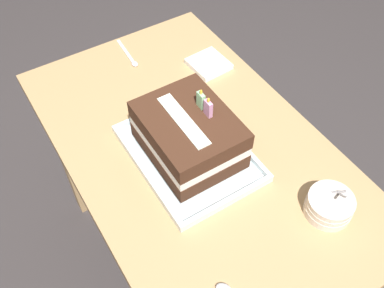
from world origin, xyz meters
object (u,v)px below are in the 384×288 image
object	(u,v)px
foil_tray	(189,154)
napkin_pile	(209,64)
birthday_cake	(189,135)
bowl_stack	(329,205)
serving_spoon_near_tray	(131,58)

from	to	relation	value
foil_tray	napkin_pile	distance (m)	0.37
birthday_cake	bowl_stack	xyz separation A→B (m)	(0.32, 0.19, -0.06)
foil_tray	bowl_stack	bearing A→B (deg)	30.98
foil_tray	napkin_pile	world-z (taller)	foil_tray
foil_tray	bowl_stack	size ratio (longest dim) A/B	3.22
bowl_stack	serving_spoon_near_tray	size ratio (longest dim) A/B	0.73
birthday_cake	serving_spoon_near_tray	size ratio (longest dim) A/B	1.65
birthday_cake	serving_spoon_near_tray	world-z (taller)	birthday_cake
bowl_stack	napkin_pile	xyz separation A→B (m)	(-0.59, 0.05, -0.02)
foil_tray	serving_spoon_near_tray	bearing A→B (deg)	173.71
napkin_pile	serving_spoon_near_tray	bearing A→B (deg)	-129.62
bowl_stack	napkin_pile	distance (m)	0.60
foil_tray	birthday_cake	xyz separation A→B (m)	(0.00, 0.00, 0.08)
bowl_stack	foil_tray	bearing A→B (deg)	-149.02
bowl_stack	birthday_cake	bearing A→B (deg)	-149.04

